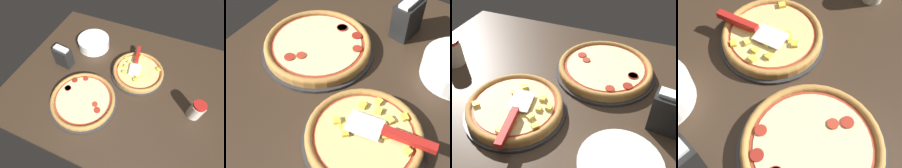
# 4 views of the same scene
# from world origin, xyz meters

# --- Properties ---
(ground_plane) EXTENTS (1.29, 1.05, 0.04)m
(ground_plane) POSITION_xyz_m (0.00, 0.00, -0.02)
(ground_plane) COLOR #38281C
(pizza_pan_front) EXTENTS (0.33, 0.33, 0.01)m
(pizza_pan_front) POSITION_xyz_m (-0.08, -0.09, 0.01)
(pizza_pan_front) COLOR #2D2D30
(pizza_pan_front) RESTS_ON ground_plane
(pizza_front) EXTENTS (0.31, 0.31, 0.04)m
(pizza_front) POSITION_xyz_m (-0.08, -0.09, 0.03)
(pizza_front) COLOR #B77F3D
(pizza_front) RESTS_ON pizza_pan_front
(pizza_pan_back) EXTENTS (0.38, 0.38, 0.01)m
(pizza_pan_back) POSITION_xyz_m (0.14, 0.22, 0.01)
(pizza_pan_back) COLOR #2D2D30
(pizza_pan_back) RESTS_ON ground_plane
(pizza_back) EXTENTS (0.36, 0.36, 0.03)m
(pizza_back) POSITION_xyz_m (0.14, 0.22, 0.03)
(pizza_back) COLOR #B77F3D
(pizza_back) RESTS_ON pizza_pan_back
(serving_spatula) EXTENTS (0.09, 0.24, 0.02)m
(serving_spatula) POSITION_xyz_m (-0.05, -0.18, 0.05)
(serving_spatula) COLOR silver
(serving_spatula) RESTS_ON pizza_front
(parmesan_shaker) EXTENTS (0.07, 0.07, 0.11)m
(parmesan_shaker) POSITION_xyz_m (-0.45, 0.06, 0.05)
(parmesan_shaker) COLOR silver
(parmesan_shaker) RESTS_ON ground_plane
(napkin_holder) EXTENTS (0.12, 0.08, 0.14)m
(napkin_holder) POSITION_xyz_m (0.38, 0.01, 0.07)
(napkin_holder) COLOR black
(napkin_holder) RESTS_ON ground_plane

